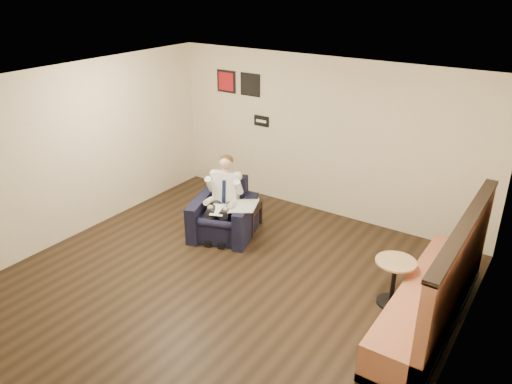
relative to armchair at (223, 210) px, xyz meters
The scene contains 18 objects.
ground 1.60m from the armchair, 53.53° to the right, with size 6.00×6.00×0.00m, color black.
wall_back 2.20m from the armchair, 62.90° to the left, with size 6.00×0.02×2.80m, color beige.
wall_left 2.60m from the armchair, 149.61° to the right, with size 0.02×6.00×2.80m, color beige.
wall_right 4.20m from the armchair, 17.44° to the right, with size 0.02×6.00×2.80m, color beige.
ceiling 2.79m from the armchair, 53.53° to the right, with size 6.00×6.00×0.02m, color white.
seating_sign 2.08m from the armchair, 102.60° to the left, with size 0.32×0.02×0.20m, color black.
art_print_left 2.71m from the armchair, 124.16° to the left, with size 0.42×0.03×0.42m, color #A7141C.
art_print_right 2.52m from the armchair, 110.09° to the left, with size 0.42×0.03×0.42m, color black.
armchair is the anchor object (origin of this frame).
seated_man 0.21m from the armchair, 71.42° to the right, with size 0.61×0.92×1.28m, color silver, non-canonical shape.
lap_papers 0.25m from the armchair, 71.42° to the right, with size 0.21×0.31×0.01m, color white.
newspaper 0.44m from the armchair, ahead, with size 0.41×0.51×0.01m, color silver.
side_table 0.47m from the armchair, 74.62° to the left, with size 0.58×0.58×0.48m, color black.
green_folder 0.37m from the armchair, 77.06° to the left, with size 0.48×0.34×0.01m, color green.
coffee_mug 0.62m from the armchair, 65.90° to the left, with size 0.09×0.09×0.10m, color white.
smartphone 0.58m from the armchair, 79.13° to the left, with size 0.15×0.07×0.01m, color black.
banquette 3.53m from the armchair, ahead, with size 0.69×2.89×1.48m, color #AC6242.
cafe_table 3.01m from the armchair, ahead, with size 0.53×0.53×0.65m, color tan.
Camera 1 is at (3.64, -4.60, 4.07)m, focal length 35.00 mm.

